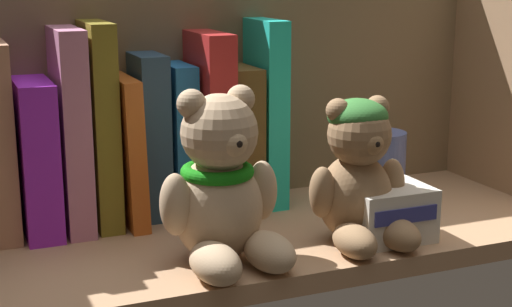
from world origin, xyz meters
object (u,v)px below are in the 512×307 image
at_px(book_7, 147,134).
at_px(small_product_box, 387,213).
at_px(book_10, 233,135).
at_px(book_5, 96,122).
at_px(teddy_bear_larger, 222,190).
at_px(book_4, 67,127).
at_px(book_9, 203,120).
at_px(book_6, 121,146).
at_px(book_11, 260,111).
at_px(pillar_candle, 380,169).
at_px(book_8, 176,137).
at_px(teddy_bear_smaller, 359,175).
at_px(book_3, 34,153).

distance_m(book_7, small_product_box, 0.27).
distance_m(book_10, small_product_box, 0.21).
distance_m(book_5, teddy_bear_larger, 0.19).
relative_size(book_4, book_9, 1.05).
relative_size(book_6, book_11, 0.74).
height_order(book_5, book_7, book_5).
xyz_separation_m(book_5, book_10, (0.16, 0.00, -0.03)).
height_order(teddy_bear_larger, pillar_candle, teddy_bear_larger).
bearing_deg(book_9, small_product_box, -52.80).
bearing_deg(book_9, book_7, 180.00).
bearing_deg(book_10, book_9, -180.00).
relative_size(book_8, book_11, 0.79).
xyz_separation_m(book_7, book_8, (0.03, -0.00, -0.01)).
distance_m(book_4, small_product_box, 0.34).
xyz_separation_m(book_8, teddy_bear_smaller, (0.14, -0.17, -0.01)).
height_order(book_6, teddy_bear_larger, teddy_bear_larger).
distance_m(book_5, book_9, 0.12).
bearing_deg(teddy_bear_smaller, book_5, 142.02).
relative_size(book_7, teddy_bear_larger, 1.09).
height_order(book_6, book_7, book_7).
bearing_deg(book_7, book_11, -0.00).
bearing_deg(book_4, book_9, -0.00).
bearing_deg(book_7, pillar_candle, -16.66).
distance_m(book_4, book_11, 0.22).
distance_m(book_11, teddy_bear_smaller, 0.18).
bearing_deg(book_3, small_product_box, -28.85).
relative_size(book_9, book_10, 1.24).
distance_m(book_3, book_7, 0.12).
distance_m(book_9, teddy_bear_smaller, 0.20).
distance_m(book_8, teddy_bear_larger, 0.17).
bearing_deg(small_product_box, book_4, 148.20).
height_order(book_6, small_product_box, book_6).
xyz_separation_m(book_4, pillar_candle, (0.34, -0.08, -0.06)).
xyz_separation_m(book_5, book_8, (0.09, 0.00, -0.02)).
distance_m(book_7, teddy_bear_larger, 0.18).
height_order(teddy_bear_larger, small_product_box, teddy_bear_larger).
height_order(book_9, book_10, book_9).
bearing_deg(book_7, book_4, 180.00).
xyz_separation_m(book_8, small_product_box, (0.17, -0.18, -0.06)).
bearing_deg(book_7, book_9, -0.00).
distance_m(book_7, book_8, 0.03).
distance_m(book_3, teddy_bear_larger, 0.23).
xyz_separation_m(book_5, small_product_box, (0.26, -0.18, -0.08)).
height_order(book_3, book_4, book_4).
bearing_deg(book_10, book_8, 180.00).
xyz_separation_m(teddy_bear_larger, pillar_candle, (0.23, 0.10, -0.03)).
relative_size(book_6, book_8, 0.95).
xyz_separation_m(book_5, book_7, (0.06, 0.00, -0.02)).
bearing_deg(pillar_candle, teddy_bear_smaller, -130.72).
distance_m(book_7, book_11, 0.14).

